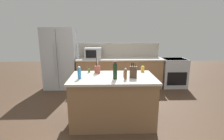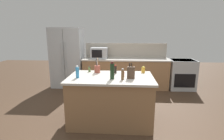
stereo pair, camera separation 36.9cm
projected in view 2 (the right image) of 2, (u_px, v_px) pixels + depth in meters
The scene contains 16 objects.
ground_plane at pixel (111, 121), 3.57m from camera, with size 14.00×14.00×0.00m, color #473323.
back_counter_run at pixel (125, 73), 5.59m from camera, with size 2.68×0.66×0.94m.
wall_backsplash at pixel (126, 50), 5.74m from camera, with size 2.64×0.03×0.46m, color #B2A899.
kitchen_island at pixel (111, 99), 3.47m from camera, with size 1.63×1.00×0.94m.
refrigerator at pixel (68, 58), 5.65m from camera, with size 0.98×0.75×1.89m.
range_oven at pixel (182, 74), 5.47m from camera, with size 0.76×0.65×0.92m.
microwave at pixel (99, 53), 5.50m from camera, with size 0.51×0.39×0.34m.
knife_block at pixel (131, 72), 3.21m from camera, with size 0.15×0.13×0.29m.
utensil_crock at pixel (97, 69), 3.65m from camera, with size 0.12×0.12×0.32m.
spice_jar_oregano at pixel (89, 69), 3.74m from camera, with size 0.05×0.05×0.12m.
wine_bottle at pixel (112, 71), 3.16m from camera, with size 0.08×0.08×0.32m.
dish_soap_bottle at pixel (77, 72), 3.26m from camera, with size 0.06×0.06×0.23m.
spice_jar_paprika at pixel (123, 74), 3.35m from camera, with size 0.06×0.06×0.11m.
pepper_grinder at pixel (123, 74), 3.14m from camera, with size 0.05×0.05×0.20m.
honey_jar at pixel (143, 70), 3.67m from camera, with size 0.07×0.07×0.12m.
soy_sauce_bottle at pixel (115, 69), 3.60m from camera, with size 0.05×0.05×0.17m.
Camera 2 is at (0.25, -3.24, 1.81)m, focal length 28.00 mm.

